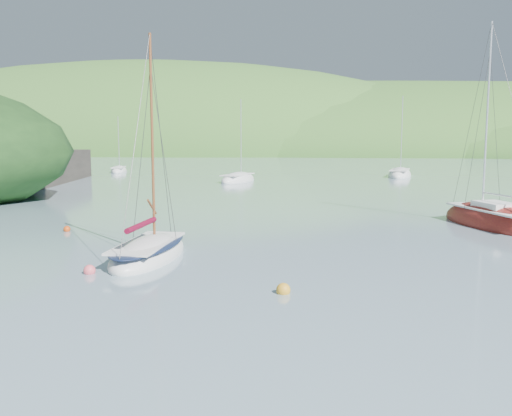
# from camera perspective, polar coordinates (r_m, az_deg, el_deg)

# --- Properties ---
(ground) EXTENTS (700.00, 700.00, 0.00)m
(ground) POSITION_cam_1_polar(r_m,az_deg,el_deg) (20.63, -7.58, -8.06)
(ground) COLOR slate
(ground) RESTS_ON ground
(shoreline_hills) EXTENTS (690.00, 135.00, 56.00)m
(shoreline_hills) POSITION_cam_1_polar(r_m,az_deg,el_deg) (192.21, 3.89, 5.74)
(shoreline_hills) COLOR #306225
(shoreline_hills) RESTS_ON ground
(daysailer_white) EXTENTS (2.57, 6.91, 10.59)m
(daysailer_white) POSITION_cam_1_polar(r_m,az_deg,el_deg) (25.80, -10.69, -4.46)
(daysailer_white) COLOR white
(daysailer_white) RESTS_ON ground
(sloop_red) EXTENTS (6.04, 9.38, 13.13)m
(sloop_red) POSITION_cam_1_polar(r_m,az_deg,el_deg) (36.91, 22.58, -1.34)
(sloop_red) COLOR maroon
(sloop_red) RESTS_ON ground
(distant_sloop_a) EXTENTS (4.30, 7.66, 10.35)m
(distant_sloop_a) POSITION_cam_1_polar(r_m,az_deg,el_deg) (66.39, -1.81, 2.81)
(distant_sloop_a) COLOR white
(distant_sloop_a) RESTS_ON ground
(distant_sloop_b) EXTENTS (4.25, 8.33, 11.33)m
(distant_sloop_b) POSITION_cam_1_polar(r_m,az_deg,el_deg) (76.47, 14.17, 3.20)
(distant_sloop_b) COLOR white
(distant_sloop_b) RESTS_ON ground
(distant_sloop_c) EXTENTS (3.63, 6.50, 8.79)m
(distant_sloop_c) POSITION_cam_1_polar(r_m,az_deg,el_deg) (85.39, -13.55, 3.61)
(distant_sloop_c) COLOR white
(distant_sloop_c) RESTS_ON ground
(mooring_buoys) EXTENTS (25.48, 11.31, 0.50)m
(mooring_buoys) POSITION_cam_1_polar(r_m,az_deg,el_deg) (23.90, 0.53, -5.56)
(mooring_buoys) COLOR gold
(mooring_buoys) RESTS_ON ground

